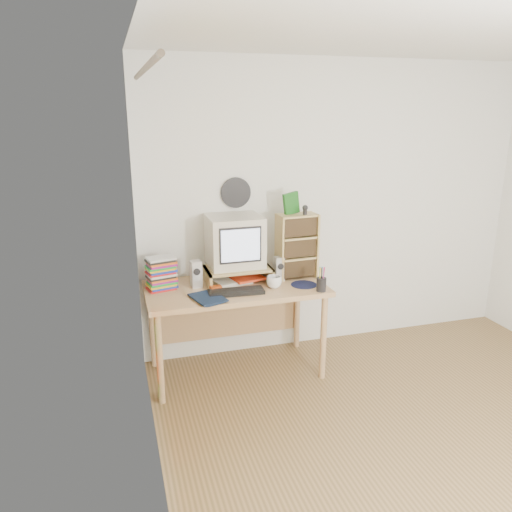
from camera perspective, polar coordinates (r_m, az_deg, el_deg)
floor at (r=3.59m, az=21.13°, el=-20.34°), size 3.50×3.50×0.00m
ceiling at (r=2.95m, az=26.50°, el=22.91°), size 3.50×3.50×0.00m
back_wall at (r=4.48m, az=9.31°, el=5.45°), size 3.50×0.00×3.50m
left_wall at (r=2.37m, az=-11.36°, el=-4.56°), size 0.00×3.50×3.50m
curtain at (r=2.86m, az=-11.36°, el=-3.03°), size 0.00×2.20×2.20m
wall_disc at (r=4.11m, az=-2.32°, el=7.24°), size 0.25×0.02×0.25m
desk at (r=4.04m, az=-2.57°, el=-4.96°), size 1.40×0.70×0.75m
monitor_riser at (r=4.00m, az=-2.05°, el=-1.65°), size 0.52×0.30×0.12m
crt_monitor at (r=3.98m, az=-2.38°, el=1.67°), size 0.43×0.43×0.40m
speaker_left at (r=3.90m, az=-6.87°, el=-2.06°), size 0.09×0.09×0.21m
speaker_right at (r=4.03m, az=2.64°, el=-1.45°), size 0.08×0.08×0.20m
keyboard at (r=3.77m, az=-2.29°, el=-4.11°), size 0.43×0.16×0.03m
dvd_stack at (r=3.88m, az=-10.80°, el=-1.74°), size 0.23×0.19×0.29m
cd_rack at (r=4.08m, az=4.68°, el=1.15°), size 0.33×0.19×0.53m
mug at (r=3.88m, az=2.09°, el=-2.98°), size 0.12×0.12×0.09m
diary at (r=3.62m, az=-6.96°, el=-4.91°), size 0.29×0.25×0.05m
mousepad at (r=3.97m, az=5.50°, el=-3.28°), size 0.23×0.23×0.00m
pen_cup at (r=3.83m, az=7.48°, el=-2.95°), size 0.08×0.08×0.15m
papers at (r=4.01m, az=-2.13°, el=-2.75°), size 0.32×0.26×0.04m
red_box at (r=3.82m, az=-4.62°, el=-3.75°), size 0.09×0.07×0.04m
game_box at (r=4.00m, az=4.04°, el=6.03°), size 0.14×0.06×0.17m
webcam at (r=4.00m, az=5.63°, el=5.28°), size 0.05×0.05×0.08m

